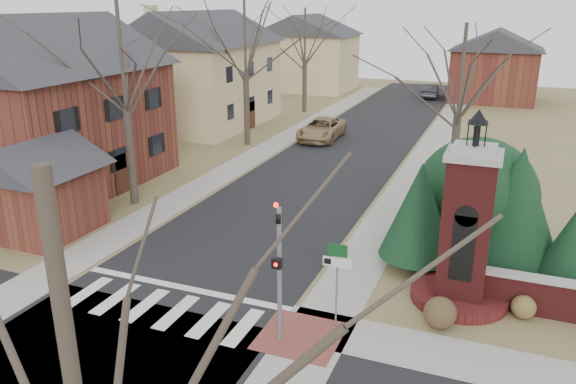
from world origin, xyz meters
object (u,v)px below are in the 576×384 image
at_px(traffic_signal_pole, 279,262).
at_px(pickup_truck, 322,129).
at_px(sign_post, 337,269).
at_px(distant_car, 430,90).
at_px(brick_gate_monument, 465,241).

bearing_deg(traffic_signal_pole, pickup_truck, 105.63).
bearing_deg(sign_post, distant_car, 94.56).
bearing_deg(sign_post, brick_gate_monument, 41.42).
bearing_deg(sign_post, pickup_truck, 109.39).
bearing_deg(pickup_truck, sign_post, -71.61).
distance_m(sign_post, pickup_truck, 24.83).
bearing_deg(distant_car, pickup_truck, 74.50).
bearing_deg(distant_car, brick_gate_monument, 95.82).
relative_size(traffic_signal_pole, sign_post, 1.64).
bearing_deg(traffic_signal_pole, sign_post, 47.57).
bearing_deg(brick_gate_monument, sign_post, -138.58).
xyz_separation_m(traffic_signal_pole, pickup_truck, (-6.94, 24.81, -1.83)).
distance_m(brick_gate_monument, pickup_truck, 23.52).
xyz_separation_m(traffic_signal_pole, brick_gate_monument, (4.70, 4.42, -0.42)).
xyz_separation_m(traffic_signal_pole, sign_post, (1.29, 1.41, -0.64)).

